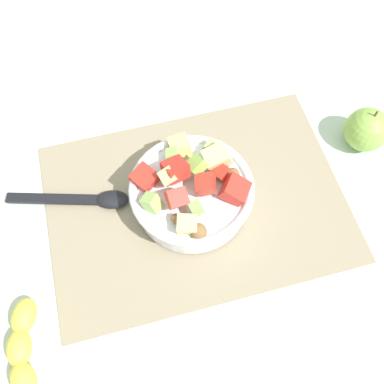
# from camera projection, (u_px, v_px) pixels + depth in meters

# --- Properties ---
(ground_plane) EXTENTS (2.40, 2.40, 0.00)m
(ground_plane) POSITION_uv_depth(u_px,v_px,m) (196.00, 202.00, 0.78)
(ground_plane) COLOR silver
(placemat) EXTENTS (0.52, 0.37, 0.01)m
(placemat) POSITION_uv_depth(u_px,v_px,m) (196.00, 202.00, 0.77)
(placemat) COLOR gray
(placemat) RESTS_ON ground_plane
(salad_bowl) EXTENTS (0.21, 0.21, 0.10)m
(salad_bowl) POSITION_uv_depth(u_px,v_px,m) (192.00, 193.00, 0.74)
(salad_bowl) COLOR white
(salad_bowl) RESTS_ON placemat
(serving_spoon) EXTENTS (0.21, 0.09, 0.01)m
(serving_spoon) POSITION_uv_depth(u_px,v_px,m) (88.00, 199.00, 0.77)
(serving_spoon) COLOR black
(serving_spoon) RESTS_ON placemat
(whole_apple) EXTENTS (0.08, 0.08, 0.09)m
(whole_apple) POSITION_uv_depth(u_px,v_px,m) (367.00, 130.00, 0.80)
(whole_apple) COLOR #8CB74C
(whole_apple) RESTS_ON ground_plane
(banana_whole) EXTENTS (0.06, 0.15, 0.04)m
(banana_whole) POSITION_uv_depth(u_px,v_px,m) (22.00, 347.00, 0.64)
(banana_whole) COLOR yellow
(banana_whole) RESTS_ON ground_plane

